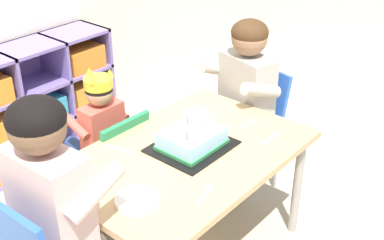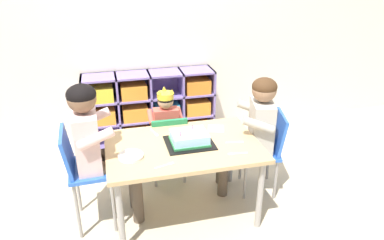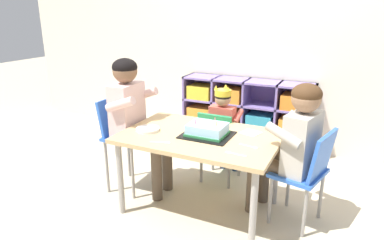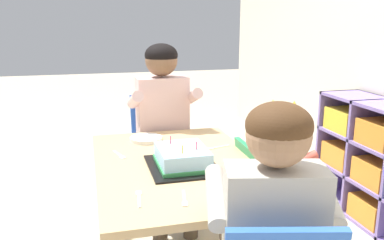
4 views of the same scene
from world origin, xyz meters
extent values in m
plane|color=beige|center=(0.00, 0.00, 0.00)|extent=(16.00, 16.00, 0.00)
cube|color=beige|center=(0.00, 1.52, 1.37)|extent=(6.20, 0.10, 2.74)
cube|color=#7F6BB2|center=(-0.06, 1.45, 0.37)|extent=(1.37, 0.01, 0.75)
cube|color=#7F6BB2|center=(-0.73, 1.31, 0.37)|extent=(0.02, 0.30, 0.75)
cube|color=#7F6BB2|center=(-0.40, 1.31, 0.37)|extent=(0.02, 0.30, 0.75)
cube|color=#7F6BB2|center=(-0.06, 1.31, 0.37)|extent=(0.02, 0.30, 0.75)
cube|color=#7F6BB2|center=(0.28, 1.31, 0.37)|extent=(0.02, 0.30, 0.75)
cube|color=#7F6BB2|center=(0.61, 1.31, 0.37)|extent=(0.02, 0.30, 0.75)
cube|color=#7F6BB2|center=(-0.06, 1.31, 0.01)|extent=(1.37, 0.30, 0.02)
cube|color=#7F6BB2|center=(-0.06, 1.31, 0.25)|extent=(1.37, 0.30, 0.02)
cube|color=#7F6BB2|center=(-0.06, 1.31, 0.49)|extent=(1.37, 0.30, 0.02)
cube|color=#7F6BB2|center=(-0.06, 1.31, 0.74)|extent=(1.37, 0.30, 0.02)
cube|color=orange|center=(-0.23, 1.29, 0.09)|extent=(0.26, 0.24, 0.14)
cube|color=orange|center=(0.44, 1.29, 0.09)|extent=(0.26, 0.24, 0.14)
cube|color=orange|center=(-0.57, 1.29, 0.33)|extent=(0.26, 0.24, 0.14)
cube|color=orange|center=(-0.23, 1.29, 0.33)|extent=(0.26, 0.24, 0.14)
cube|color=teal|center=(0.11, 1.29, 0.33)|extent=(0.26, 0.24, 0.14)
cube|color=orange|center=(0.44, 1.29, 0.33)|extent=(0.26, 0.24, 0.14)
cube|color=yellow|center=(-0.57, 1.29, 0.58)|extent=(0.26, 0.24, 0.14)
cube|color=orange|center=(-0.23, 1.29, 0.58)|extent=(0.26, 0.24, 0.14)
cube|color=orange|center=(0.44, 1.29, 0.58)|extent=(0.26, 0.24, 0.14)
cube|color=tan|center=(0.00, 0.00, 0.58)|extent=(1.10, 0.73, 0.03)
cylinder|color=#9E9993|center=(-0.49, -0.31, 0.28)|extent=(0.04, 0.04, 0.56)
cylinder|color=#9E9993|center=(0.49, -0.31, 0.28)|extent=(0.04, 0.04, 0.56)
cylinder|color=#9E9993|center=(-0.49, 0.31, 0.28)|extent=(0.04, 0.04, 0.56)
cylinder|color=#9E9993|center=(0.49, 0.31, 0.28)|extent=(0.04, 0.04, 0.56)
cube|color=#238451|center=(-0.03, 0.51, 0.36)|extent=(0.32, 0.32, 0.03)
cube|color=#238451|center=(-0.03, 0.36, 0.51)|extent=(0.29, 0.07, 0.27)
cylinder|color=gray|center=(0.10, 0.63, 0.18)|extent=(0.02, 0.02, 0.35)
cylinder|color=gray|center=(-0.16, 0.64, 0.18)|extent=(0.02, 0.02, 0.35)
cylinder|color=gray|center=(0.10, 0.38, 0.18)|extent=(0.02, 0.02, 0.35)
cylinder|color=gray|center=(-0.16, 0.38, 0.18)|extent=(0.02, 0.02, 0.35)
cube|color=#D15647|center=(-0.03, 0.52, 0.52)|extent=(0.21, 0.12, 0.29)
sphere|color=tan|center=(-0.03, 0.52, 0.74)|extent=(0.13, 0.13, 0.13)
ellipsoid|color=black|center=(-0.03, 0.52, 0.76)|extent=(0.14, 0.14, 0.10)
cylinder|color=yellow|center=(-0.03, 0.52, 0.79)|extent=(0.14, 0.14, 0.05)
cone|color=yellow|center=(-0.03, 0.58, 0.83)|extent=(0.04, 0.04, 0.04)
cone|color=yellow|center=(0.02, 0.49, 0.83)|extent=(0.04, 0.04, 0.04)
cone|color=yellow|center=(-0.08, 0.49, 0.83)|extent=(0.04, 0.04, 0.04)
cylinder|color=navy|center=(0.03, 0.62, 0.40)|extent=(0.07, 0.21, 0.07)
cylinder|color=navy|center=(-0.09, 0.62, 0.40)|extent=(0.07, 0.21, 0.07)
cylinder|color=navy|center=(0.04, 0.73, 0.19)|extent=(0.06, 0.06, 0.37)
cylinder|color=navy|center=(-0.09, 0.73, 0.19)|extent=(0.06, 0.06, 0.37)
cylinder|color=#D15647|center=(0.10, 0.56, 0.58)|extent=(0.05, 0.17, 0.10)
cylinder|color=#D15647|center=(-0.15, 0.56, 0.58)|extent=(0.05, 0.17, 0.10)
cube|color=blue|center=(-0.66, 0.05, 0.47)|extent=(0.32, 0.38, 0.03)
cube|color=blue|center=(-0.80, 0.04, 0.62)|extent=(0.08, 0.34, 0.29)
cylinder|color=gray|center=(-0.53, -0.10, 0.23)|extent=(0.02, 0.02, 0.45)
cylinder|color=gray|center=(-0.54, 0.21, 0.23)|extent=(0.02, 0.02, 0.45)
cylinder|color=gray|center=(-0.78, -0.11, 0.23)|extent=(0.02, 0.02, 0.45)
cylinder|color=gray|center=(-0.79, 0.20, 0.23)|extent=(0.02, 0.02, 0.45)
cube|color=beige|center=(-0.66, 0.05, 0.68)|extent=(0.17, 0.31, 0.42)
sphere|color=brown|center=(-0.66, 0.05, 0.99)|extent=(0.19, 0.19, 0.19)
ellipsoid|color=black|center=(-0.66, 0.05, 1.02)|extent=(0.19, 0.19, 0.14)
cylinder|color=brown|center=(-0.51, -0.04, 0.50)|extent=(0.30, 0.11, 0.10)
cylinder|color=brown|center=(-0.51, 0.14, 0.50)|extent=(0.30, 0.11, 0.10)
cylinder|color=brown|center=(-0.36, -0.03, 0.24)|extent=(0.08, 0.08, 0.47)
cylinder|color=brown|center=(-0.36, 0.15, 0.24)|extent=(0.08, 0.08, 0.47)
cylinder|color=beige|center=(-0.59, -0.12, 0.78)|extent=(0.25, 0.07, 0.14)
cylinder|color=beige|center=(-0.61, 0.22, 0.78)|extent=(0.25, 0.07, 0.14)
cube|color=blue|center=(0.68, 0.14, 0.37)|extent=(0.38, 0.42, 0.03)
cube|color=blue|center=(0.82, 0.11, 0.54)|extent=(0.14, 0.33, 0.31)
cylinder|color=gray|center=(0.59, 0.32, 0.18)|extent=(0.02, 0.02, 0.36)
cylinder|color=gray|center=(0.52, 0.03, 0.18)|extent=(0.02, 0.02, 0.36)
cylinder|color=gray|center=(0.83, 0.26, 0.18)|extent=(0.02, 0.02, 0.36)
cylinder|color=gray|center=(0.76, -0.03, 0.18)|extent=(0.02, 0.02, 0.36)
cube|color=#B2ADA3|center=(0.68, 0.14, 0.59)|extent=(0.23, 0.33, 0.42)
sphere|color=#997051|center=(0.68, 0.14, 0.90)|extent=(0.19, 0.19, 0.19)
ellipsoid|color=#472D19|center=(0.68, 0.14, 0.93)|extent=(0.19, 0.19, 0.14)
cylinder|color=brown|center=(0.55, 0.27, 0.41)|extent=(0.32, 0.17, 0.10)
cylinder|color=brown|center=(0.51, 0.09, 0.41)|extent=(0.32, 0.17, 0.10)
cylinder|color=brown|center=(0.41, 0.30, 0.19)|extent=(0.08, 0.08, 0.38)
cylinder|color=brown|center=(0.36, 0.13, 0.19)|extent=(0.08, 0.08, 0.38)
cylinder|color=#B2ADA3|center=(0.66, 0.32, 0.68)|extent=(0.26, 0.12, 0.14)
cylinder|color=#B2ADA3|center=(0.58, -0.01, 0.68)|extent=(0.26, 0.12, 0.14)
cube|color=black|center=(0.05, 0.01, 0.60)|extent=(0.35, 0.30, 0.01)
cube|color=#9ED1EF|center=(0.05, 0.01, 0.64)|extent=(0.26, 0.21, 0.08)
cube|color=#338E4C|center=(0.05, 0.01, 0.61)|extent=(0.27, 0.22, 0.02)
cylinder|color=#EFCC4C|center=(0.12, -0.01, 0.70)|extent=(0.01, 0.01, 0.04)
cylinder|color=#E54C66|center=(-0.02, -0.03, 0.70)|extent=(0.01, 0.01, 0.04)
cylinder|color=#E54C66|center=(0.09, 0.06, 0.70)|extent=(0.01, 0.01, 0.04)
cylinder|color=white|center=(-0.38, -0.09, 0.60)|extent=(0.17, 0.17, 0.02)
cube|color=white|center=(0.31, 0.19, 0.59)|extent=(0.15, 0.15, 0.00)
cube|color=white|center=(0.36, -0.22, 0.59)|extent=(0.10, 0.02, 0.00)
cube|color=white|center=(0.29, -0.22, 0.59)|extent=(0.04, 0.02, 0.00)
cube|color=white|center=(-0.20, -0.26, 0.59)|extent=(0.10, 0.04, 0.00)
cube|color=white|center=(-0.13, -0.24, 0.59)|extent=(0.04, 0.03, 0.00)
cube|color=white|center=(-0.18, 0.26, 0.59)|extent=(0.04, 0.10, 0.00)
cube|color=white|center=(-0.16, 0.20, 0.59)|extent=(0.03, 0.04, 0.00)
cube|color=white|center=(0.35, -0.06, 0.59)|extent=(0.10, 0.03, 0.00)
cube|color=white|center=(0.42, -0.07, 0.59)|extent=(0.04, 0.03, 0.00)
camera|label=1|loc=(-1.40, -1.21, 1.77)|focal=46.93mm
camera|label=2|loc=(-0.50, -2.24, 1.83)|focal=33.60mm
camera|label=3|loc=(0.94, -2.10, 1.45)|focal=32.28mm
camera|label=4|loc=(1.70, -0.37, 1.22)|focal=38.07mm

